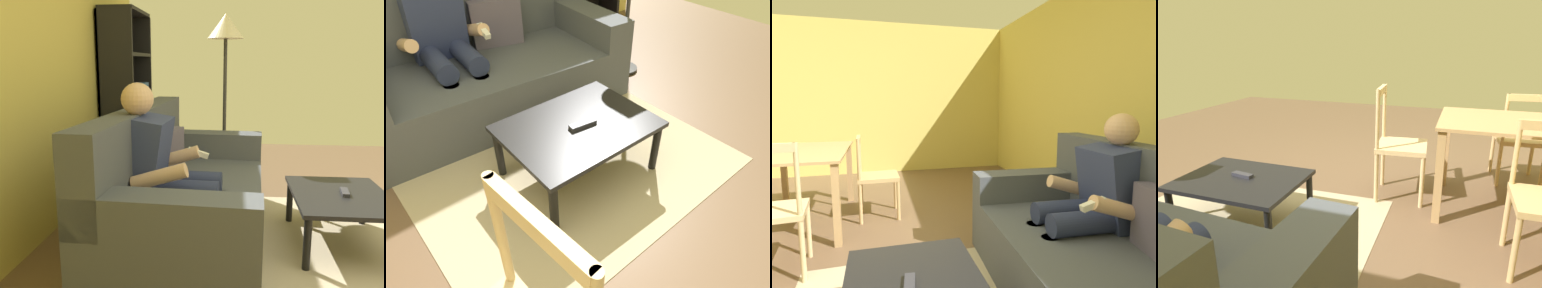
# 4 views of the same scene
# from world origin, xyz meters

# --- Properties ---
(ground_plane) EXTENTS (8.94, 8.94, 0.00)m
(ground_plane) POSITION_xyz_m (0.00, 0.00, 0.00)
(ground_plane) COLOR brown
(coffee_table) EXTENTS (0.89, 0.66, 0.38)m
(coffee_table) POSITION_xyz_m (0.85, 0.69, 0.33)
(coffee_table) COLOR black
(coffee_table) RESTS_ON ground_plane
(tv_remote) EXTENTS (0.18, 0.07, 0.02)m
(tv_remote) POSITION_xyz_m (0.87, 0.66, 0.39)
(tv_remote) COLOR #2D2D38
(tv_remote) RESTS_ON coffee_table
(dining_table) EXTENTS (1.42, 0.84, 0.76)m
(dining_table) POSITION_xyz_m (-1.17, -0.19, 0.65)
(dining_table) COLOR tan
(dining_table) RESTS_ON ground_plane
(dining_chair_facing_couch) EXTENTS (0.46, 0.46, 0.97)m
(dining_chair_facing_couch) POSITION_xyz_m (-0.13, -0.19, 0.47)
(dining_chair_facing_couch) COLOR #D1B27F
(dining_chair_facing_couch) RESTS_ON ground_plane
(dining_chair_by_doorway) EXTENTS (0.46, 0.46, 0.89)m
(dining_chair_by_doorway) POSITION_xyz_m (-1.18, -0.88, 0.44)
(dining_chair_by_doorway) COLOR tan
(dining_chair_by_doorway) RESTS_ON ground_plane
(area_rug) EXTENTS (2.03, 1.44, 0.01)m
(area_rug) POSITION_xyz_m (0.85, 0.69, 0.00)
(area_rug) COLOR tan
(area_rug) RESTS_ON ground_plane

